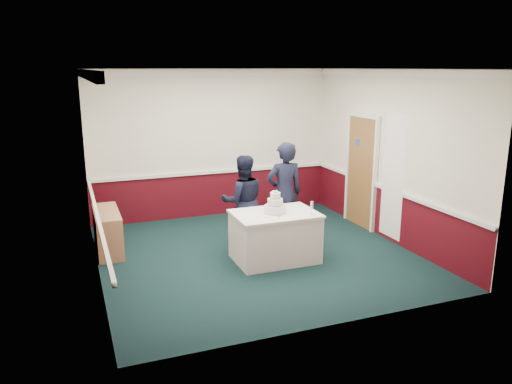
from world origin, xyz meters
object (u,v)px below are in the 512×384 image
object	(u,v)px
sideboard	(108,231)
wedding_cake	(275,206)
cake_knife	(278,216)
champagne_flute	(312,206)
person_woman	(284,194)
person_man	(243,201)
cake_table	(275,236)

from	to	relation	value
sideboard	wedding_cake	distance (m)	2.87
cake_knife	champagne_flute	world-z (taller)	champagne_flute
wedding_cake	person_woman	world-z (taller)	person_woman
person_man	wedding_cake	bearing A→B (deg)	114.37
wedding_cake	person_man	size ratio (longest dim) A/B	0.23
cake_knife	person_woman	bearing A→B (deg)	79.04
cake_knife	wedding_cake	bearing A→B (deg)	99.62
cake_table	person_man	world-z (taller)	person_man
sideboard	wedding_cake	size ratio (longest dim) A/B	3.30
person_man	person_woman	world-z (taller)	person_woman
sideboard	person_man	xyz separation A→B (m)	(2.22, -0.51, 0.44)
person_man	champagne_flute	bearing A→B (deg)	131.78
cake_table	cake_knife	size ratio (longest dim) A/B	6.00
sideboard	person_man	size ratio (longest dim) A/B	0.75
wedding_cake	champagne_flute	distance (m)	0.57
person_woman	person_man	bearing A→B (deg)	-12.25
cake_table	wedding_cake	size ratio (longest dim) A/B	3.63
sideboard	wedding_cake	xyz separation A→B (m)	(2.46, -1.36, 0.55)
cake_table	person_man	bearing A→B (deg)	105.90
champagne_flute	cake_knife	bearing A→B (deg)	171.42
sideboard	cake_table	xyz separation A→B (m)	(2.46, -1.36, 0.05)
cake_knife	champagne_flute	size ratio (longest dim) A/B	1.07
champagne_flute	person_woman	world-z (taller)	person_woman
champagne_flute	person_woman	distance (m)	0.96
cake_table	person_woman	world-z (taller)	person_woman
wedding_cake	cake_knife	bearing A→B (deg)	-98.53
cake_knife	person_woman	distance (m)	1.01
person_man	person_woman	bearing A→B (deg)	174.58
wedding_cake	cake_table	bearing A→B (deg)	-90.00
cake_knife	champagne_flute	bearing A→B (deg)	9.57
cake_knife	person_man	xyz separation A→B (m)	(-0.21, 1.05, 0.00)
sideboard	person_man	distance (m)	2.32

